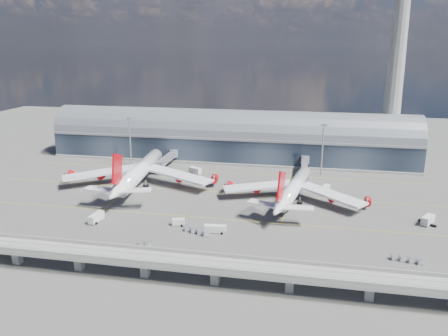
% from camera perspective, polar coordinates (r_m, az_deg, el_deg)
% --- Properties ---
extents(ground, '(500.00, 500.00, 0.00)m').
position_cam_1_polar(ground, '(175.24, -3.76, -5.12)').
color(ground, '#474744').
rests_on(ground, ground).
extents(taxi_lines, '(200.00, 80.12, 0.01)m').
position_cam_1_polar(taxi_lines, '(195.40, -2.12, -2.84)').
color(taxi_lines, gold).
rests_on(taxi_lines, ground).
extents(terminal, '(200.00, 30.00, 28.00)m').
position_cam_1_polar(terminal, '(245.22, 0.83, 3.80)').
color(terminal, '#1E2532').
rests_on(terminal, ground).
extents(control_tower, '(19.00, 19.00, 103.00)m').
position_cam_1_polar(control_tower, '(244.90, 21.55, 12.23)').
color(control_tower, gray).
rests_on(control_tower, ground).
extents(guideway, '(220.00, 8.50, 7.20)m').
position_cam_1_polar(guideway, '(125.40, -10.34, -11.67)').
color(guideway, gray).
rests_on(guideway, ground).
extents(floodlight_mast_left, '(3.00, 0.70, 25.70)m').
position_cam_1_polar(floodlight_mast_left, '(237.37, -12.17, 3.60)').
color(floodlight_mast_left, gray).
rests_on(floodlight_mast_left, ground).
extents(floodlight_mast_right, '(3.00, 0.70, 25.70)m').
position_cam_1_polar(floodlight_mast_right, '(218.67, 12.74, 2.52)').
color(floodlight_mast_right, gray).
rests_on(floodlight_mast_right, ground).
extents(airliner_left, '(72.34, 76.05, 23.16)m').
position_cam_1_polar(airliner_left, '(202.24, -11.05, -0.52)').
color(airliner_left, white).
rests_on(airliner_left, ground).
extents(airliner_right, '(61.28, 64.11, 20.38)m').
position_cam_1_polar(airliner_right, '(181.63, 9.08, -2.75)').
color(airliner_right, white).
rests_on(airliner_right, ground).
extents(jet_bridge_left, '(4.40, 28.00, 7.25)m').
position_cam_1_polar(jet_bridge_left, '(230.14, -7.35, 1.28)').
color(jet_bridge_left, gray).
rests_on(jet_bridge_left, ground).
extents(jet_bridge_right, '(4.40, 32.00, 7.25)m').
position_cam_1_polar(jet_bridge_right, '(216.92, 10.47, 0.24)').
color(jet_bridge_right, gray).
rests_on(jet_bridge_right, ground).
extents(service_truck_0, '(3.19, 7.65, 3.09)m').
position_cam_1_polar(service_truck_0, '(167.24, -16.35, -6.23)').
color(service_truck_0, silver).
rests_on(service_truck_0, ground).
extents(service_truck_1, '(4.71, 2.97, 2.53)m').
position_cam_1_polar(service_truck_1, '(158.41, -5.98, -7.03)').
color(service_truck_1, silver).
rests_on(service_truck_1, ground).
extents(service_truck_2, '(7.78, 2.85, 2.76)m').
position_cam_1_polar(service_truck_2, '(151.71, -1.16, -7.95)').
color(service_truck_2, silver).
rests_on(service_truck_2, ground).
extents(service_truck_3, '(5.90, 7.05, 3.26)m').
position_cam_1_polar(service_truck_3, '(174.38, 25.06, -6.19)').
color(service_truck_3, silver).
rests_on(service_truck_3, ground).
extents(service_truck_4, '(3.87, 5.77, 3.07)m').
position_cam_1_polar(service_truck_4, '(196.86, 13.18, -2.65)').
color(service_truck_4, silver).
rests_on(service_truck_4, ground).
extents(service_truck_5, '(7.20, 5.84, 3.31)m').
position_cam_1_polar(service_truck_5, '(218.67, -3.77, -0.35)').
color(service_truck_5, silver).
rests_on(service_truck_5, ground).
extents(cargo_train_0, '(4.82, 3.16, 1.57)m').
position_cam_1_polar(cargo_train_0, '(144.21, -10.45, -9.83)').
color(cargo_train_0, gray).
rests_on(cargo_train_0, ground).
extents(cargo_train_1, '(10.22, 5.38, 1.73)m').
position_cam_1_polar(cargo_train_1, '(151.56, -3.54, -8.22)').
color(cargo_train_1, gray).
rests_on(cargo_train_1, ground).
extents(cargo_train_2, '(9.62, 3.52, 1.59)m').
position_cam_1_polar(cargo_train_2, '(143.87, 22.83, -10.95)').
color(cargo_train_2, gray).
rests_on(cargo_train_2, ground).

